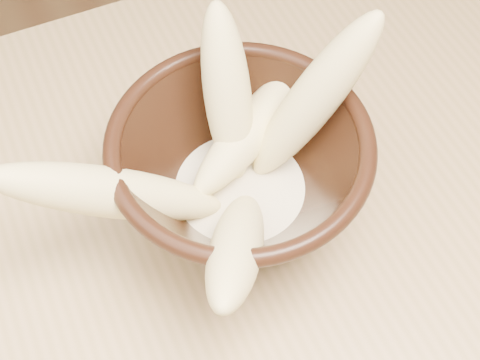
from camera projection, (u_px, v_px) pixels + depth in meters
name	position (u px, v px, depth m)	size (l,w,h in m)	color
table	(277.00, 323.00, 0.64)	(1.20, 0.80, 0.75)	tan
bowl	(240.00, 173.00, 0.56)	(0.22, 0.22, 0.12)	black
milk_puddle	(240.00, 192.00, 0.58)	(0.12, 0.12, 0.02)	beige
banana_upright	(227.00, 94.00, 0.55)	(0.04, 0.04, 0.15)	#F2E68F
banana_left	(113.00, 193.00, 0.51)	(0.04, 0.04, 0.20)	#F2E68F
banana_right	(314.00, 99.00, 0.54)	(0.04, 0.04, 0.18)	#F2E68F
banana_across	(256.00, 125.00, 0.58)	(0.04, 0.04, 0.17)	#F2E68F
banana_front	(236.00, 248.00, 0.49)	(0.04, 0.04, 0.17)	#F2E68F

